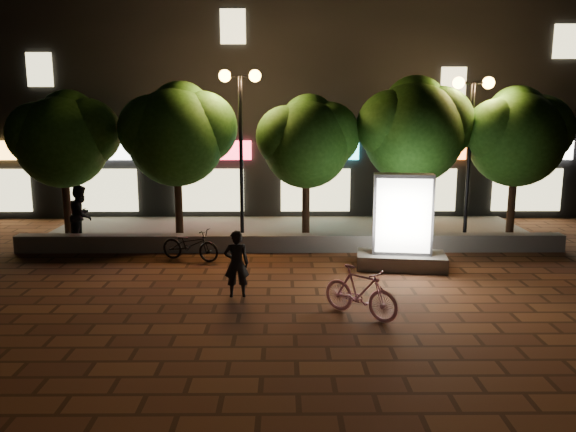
{
  "coord_description": "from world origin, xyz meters",
  "views": [
    {
      "loc": [
        -0.21,
        -12.08,
        4.12
      ],
      "look_at": [
        -0.1,
        1.5,
        1.53
      ],
      "focal_mm": 35.18,
      "sensor_mm": 36.0,
      "label": 1
    }
  ],
  "objects_px": {
    "scooter_parked": "(190,245)",
    "rider": "(237,264)",
    "street_lamp_right": "(472,116)",
    "scooter_pink": "(360,292)",
    "pedestrian": "(81,215)",
    "tree_mid": "(308,138)",
    "tree_right": "(415,127)",
    "tree_left": "(178,131)",
    "street_lamp_left": "(240,112)",
    "tree_far_left": "(64,136)",
    "tree_far_right": "(518,133)",
    "ad_kiosk": "(402,230)"
  },
  "relations": [
    {
      "from": "scooter_parked",
      "to": "rider",
      "type": "bearing_deg",
      "value": -134.06
    },
    {
      "from": "street_lamp_right",
      "to": "rider",
      "type": "relative_size",
      "value": 3.3
    },
    {
      "from": "tree_far_right",
      "to": "street_lamp_left",
      "type": "distance_m",
      "value": 8.58
    },
    {
      "from": "scooter_pink",
      "to": "tree_far_left",
      "type": "bearing_deg",
      "value": 91.76
    },
    {
      "from": "street_lamp_left",
      "to": "ad_kiosk",
      "type": "xyz_separation_m",
      "value": [
        4.39,
        -2.95,
        -3.03
      ]
    },
    {
      "from": "tree_mid",
      "to": "scooter_parked",
      "type": "bearing_deg",
      "value": -143.44
    },
    {
      "from": "tree_mid",
      "to": "street_lamp_right",
      "type": "relative_size",
      "value": 0.9
    },
    {
      "from": "tree_far_right",
      "to": "ad_kiosk",
      "type": "xyz_separation_m",
      "value": [
        -4.17,
        -3.21,
        -2.37
      ]
    },
    {
      "from": "tree_right",
      "to": "street_lamp_right",
      "type": "relative_size",
      "value": 1.02
    },
    {
      "from": "rider",
      "to": "street_lamp_right",
      "type": "bearing_deg",
      "value": -147.82
    },
    {
      "from": "tree_far_left",
      "to": "rider",
      "type": "height_order",
      "value": "tree_far_left"
    },
    {
      "from": "tree_mid",
      "to": "ad_kiosk",
      "type": "relative_size",
      "value": 1.81
    },
    {
      "from": "street_lamp_left",
      "to": "scooter_parked",
      "type": "xyz_separation_m",
      "value": [
        -1.27,
        -2.2,
        -3.58
      ]
    },
    {
      "from": "tree_far_left",
      "to": "scooter_pink",
      "type": "bearing_deg",
      "value": -39.24
    },
    {
      "from": "street_lamp_right",
      "to": "scooter_parked",
      "type": "height_order",
      "value": "street_lamp_right"
    },
    {
      "from": "tree_right",
      "to": "pedestrian",
      "type": "xyz_separation_m",
      "value": [
        -10.1,
        -0.96,
        -2.58
      ]
    },
    {
      "from": "street_lamp_left",
      "to": "ad_kiosk",
      "type": "height_order",
      "value": "street_lamp_left"
    },
    {
      "from": "tree_far_left",
      "to": "rider",
      "type": "relative_size",
      "value": 3.07
    },
    {
      "from": "tree_left",
      "to": "street_lamp_left",
      "type": "relative_size",
      "value": 0.94
    },
    {
      "from": "street_lamp_right",
      "to": "rider",
      "type": "height_order",
      "value": "street_lamp_right"
    },
    {
      "from": "pedestrian",
      "to": "ad_kiosk",
      "type": "bearing_deg",
      "value": -102.96
    },
    {
      "from": "tree_left",
      "to": "tree_right",
      "type": "relative_size",
      "value": 0.97
    },
    {
      "from": "tree_mid",
      "to": "tree_right",
      "type": "relative_size",
      "value": 0.89
    },
    {
      "from": "tree_mid",
      "to": "tree_right",
      "type": "distance_m",
      "value": 3.32
    },
    {
      "from": "tree_far_right",
      "to": "scooter_parked",
      "type": "xyz_separation_m",
      "value": [
        -9.82,
        -2.46,
        -2.92
      ]
    },
    {
      "from": "street_lamp_right",
      "to": "ad_kiosk",
      "type": "bearing_deg",
      "value": -131.53
    },
    {
      "from": "scooter_parked",
      "to": "pedestrian",
      "type": "distance_m",
      "value": 3.82
    },
    {
      "from": "tree_left",
      "to": "ad_kiosk",
      "type": "relative_size",
      "value": 1.97
    },
    {
      "from": "scooter_parked",
      "to": "pedestrian",
      "type": "relative_size",
      "value": 0.94
    },
    {
      "from": "street_lamp_left",
      "to": "rider",
      "type": "xyz_separation_m",
      "value": [
        0.25,
        -5.25,
        -3.27
      ]
    },
    {
      "from": "tree_far_right",
      "to": "ad_kiosk",
      "type": "relative_size",
      "value": 1.92
    },
    {
      "from": "rider",
      "to": "pedestrian",
      "type": "xyz_separation_m",
      "value": [
        -5.0,
        4.55,
        0.23
      ]
    },
    {
      "from": "street_lamp_right",
      "to": "ad_kiosk",
      "type": "relative_size",
      "value": 2.01
    },
    {
      "from": "tree_far_right",
      "to": "pedestrian",
      "type": "xyz_separation_m",
      "value": [
        -13.3,
        -0.96,
        -2.38
      ]
    },
    {
      "from": "tree_left",
      "to": "scooter_parked",
      "type": "bearing_deg",
      "value": -74.67
    },
    {
      "from": "tree_left",
      "to": "street_lamp_right",
      "type": "bearing_deg",
      "value": -1.68
    },
    {
      "from": "tree_far_left",
      "to": "scooter_pink",
      "type": "height_order",
      "value": "tree_far_left"
    },
    {
      "from": "rider",
      "to": "tree_left",
      "type": "bearing_deg",
      "value": -73.99
    },
    {
      "from": "tree_right",
      "to": "tree_far_right",
      "type": "height_order",
      "value": "tree_right"
    },
    {
      "from": "tree_left",
      "to": "scooter_pink",
      "type": "xyz_separation_m",
      "value": [
        4.78,
        -6.76,
        -2.93
      ]
    },
    {
      "from": "tree_far_left",
      "to": "tree_right",
      "type": "bearing_deg",
      "value": 0.0
    },
    {
      "from": "tree_mid",
      "to": "tree_right",
      "type": "xyz_separation_m",
      "value": [
        3.31,
        0.0,
        0.35
      ]
    },
    {
      "from": "ad_kiosk",
      "to": "street_lamp_left",
      "type": "bearing_deg",
      "value": 146.09
    },
    {
      "from": "scooter_pink",
      "to": "rider",
      "type": "bearing_deg",
      "value": 105.2
    },
    {
      "from": "scooter_pink",
      "to": "pedestrian",
      "type": "distance_m",
      "value": 9.55
    },
    {
      "from": "scooter_parked",
      "to": "pedestrian",
      "type": "height_order",
      "value": "pedestrian"
    },
    {
      "from": "scooter_parked",
      "to": "street_lamp_right",
      "type": "bearing_deg",
      "value": -55.67
    },
    {
      "from": "tree_left",
      "to": "scooter_pink",
      "type": "distance_m",
      "value": 8.78
    },
    {
      "from": "scooter_pink",
      "to": "scooter_parked",
      "type": "distance_m",
      "value": 5.94
    },
    {
      "from": "tree_far_left",
      "to": "tree_far_right",
      "type": "distance_m",
      "value": 14.0
    }
  ]
}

